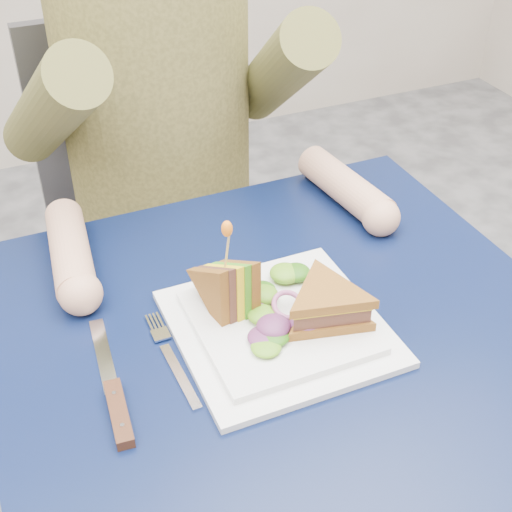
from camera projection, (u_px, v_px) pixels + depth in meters
name	position (u px, v px, depth m)	size (l,w,h in m)	color
table	(290.00, 383.00, 0.96)	(0.75, 0.75, 0.73)	black
chair	(155.00, 211.00, 1.51)	(0.42, 0.40, 0.93)	#47474C
diner	(156.00, 57.00, 1.20)	(0.54, 0.59, 0.74)	brown
plate	(278.00, 326.00, 0.92)	(0.26, 0.26, 0.02)	white
sandwich_flat	(327.00, 305.00, 0.90)	(0.16, 0.16, 0.05)	brown
sandwich_upright	(229.00, 288.00, 0.91)	(0.08, 0.12, 0.12)	brown
fork	(173.00, 361.00, 0.88)	(0.02, 0.18, 0.01)	silver
knife	(116.00, 401.00, 0.82)	(0.04, 0.22, 0.02)	silver
toothpick	(228.00, 248.00, 0.87)	(0.00, 0.00, 0.06)	tan
toothpick_frill	(227.00, 229.00, 0.86)	(0.01, 0.01, 0.02)	orange
lettuce_spill	(279.00, 308.00, 0.92)	(0.15, 0.13, 0.02)	#337A14
onion_ring	(288.00, 305.00, 0.91)	(0.04, 0.04, 0.01)	#9E4C7A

